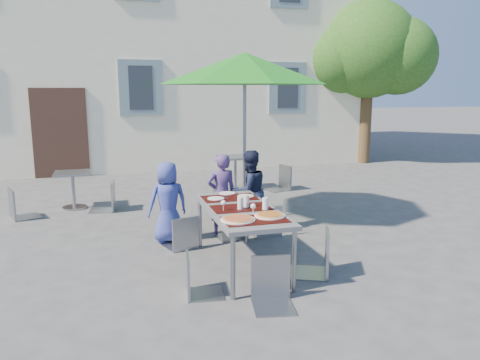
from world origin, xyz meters
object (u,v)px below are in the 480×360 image
object	(u,v)px
child_2	(249,191)
bg_chair_r_1	(281,163)
chair_1	(233,203)
child_1	(222,194)
chair_3	(196,251)
chair_4	(319,226)
chair_2	(267,202)
child_0	(168,202)
cafe_table_1	(235,167)
patio_umbrella	(245,70)
bg_chair_r_0	(106,179)
dining_table	(241,212)
bg_chair_l_1	(222,171)
pizza_near_left	(238,219)
chair_0	(182,213)
chair_5	(272,254)
pizza_near_right	(270,215)
cafe_table_0	(73,185)
bg_chair_l_0	(17,185)

from	to	relation	value
child_2	bg_chair_r_1	xyz separation A→B (m)	(1.58, 2.72, -0.03)
chair_1	bg_chair_r_1	xyz separation A→B (m)	(1.92, 3.03, 0.06)
child_1	chair_1	world-z (taller)	child_1
chair_3	chair_4	size ratio (longest dim) A/B	0.85
chair_2	child_0	bearing A→B (deg)	173.39
chair_2	cafe_table_1	world-z (taller)	chair_2
patio_umbrella	bg_chair_r_1	world-z (taller)	patio_umbrella
child_1	bg_chair_r_0	world-z (taller)	child_1
chair_3	chair_4	world-z (taller)	chair_4
dining_table	bg_chair_l_1	size ratio (longest dim) A/B	2.14
child_2	chair_1	size ratio (longest dim) A/B	1.36
dining_table	chair_1	world-z (taller)	chair_1
child_0	chair_3	xyz separation A→B (m)	(0.05, -1.89, -0.09)
pizza_near_left	chair_0	xyz separation A→B (m)	(-0.40, 1.39, -0.26)
child_0	chair_2	xyz separation A→B (m)	(1.44, -0.17, -0.05)
pizza_near_left	chair_4	size ratio (longest dim) A/B	0.38
pizza_near_left	cafe_table_1	distance (m)	5.13
chair_5	bg_chair_r_1	world-z (taller)	bg_chair_r_1
pizza_near_right	chair_5	distance (m)	0.66
chair_5	cafe_table_0	world-z (taller)	chair_5
child_1	chair_4	world-z (taller)	child_1
cafe_table_1	bg_chair_r_1	size ratio (longest dim) A/B	0.72
chair_0	bg_chair_r_1	distance (m)	4.22
chair_0	cafe_table_0	size ratio (longest dim) A/B	1.29
pizza_near_right	bg_chair_l_0	xyz separation A→B (m)	(-3.20, 3.64, -0.19)
chair_0	chair_3	xyz separation A→B (m)	(-0.09, -1.52, -0.01)
chair_4	cafe_table_0	size ratio (longest dim) A/B	1.49
chair_3	cafe_table_0	distance (m)	4.53
bg_chair_l_0	chair_5	bearing A→B (deg)	-54.52
child_0	chair_2	bearing A→B (deg)	163.90
child_0	bg_chair_r_1	size ratio (longest dim) A/B	1.15
bg_chair_r_0	bg_chair_r_1	world-z (taller)	bg_chair_r_1
chair_1	patio_umbrella	world-z (taller)	patio_umbrella
child_1	child_2	bearing A→B (deg)	-179.45
bg_chair_l_1	pizza_near_left	bearing A→B (deg)	-101.87
child_0	chair_4	size ratio (longest dim) A/B	1.15
pizza_near_left	chair_2	world-z (taller)	chair_2
bg_chair_r_1	bg_chair_r_0	bearing A→B (deg)	-167.65
bg_chair_r_1	chair_2	bearing A→B (deg)	-114.69
pizza_near_left	bg_chair_l_0	bearing A→B (deg)	127.27
cafe_table_0	bg_chair_r_1	size ratio (longest dim) A/B	0.67
pizza_near_left	pizza_near_right	xyz separation A→B (m)	(0.39, 0.05, -0.00)
pizza_near_right	chair_2	bearing A→B (deg)	71.41
child_0	cafe_table_1	bearing A→B (deg)	-130.15
bg_chair_l_0	bg_chair_r_0	xyz separation A→B (m)	(1.45, 0.13, 0.00)
pizza_near_left	child_2	world-z (taller)	child_2
child_2	chair_5	bearing A→B (deg)	61.53
child_0	chair_2	world-z (taller)	child_0
bg_chair_l_1	chair_3	bearing A→B (deg)	-107.20
dining_table	bg_chair_r_1	world-z (taller)	bg_chair_r_1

